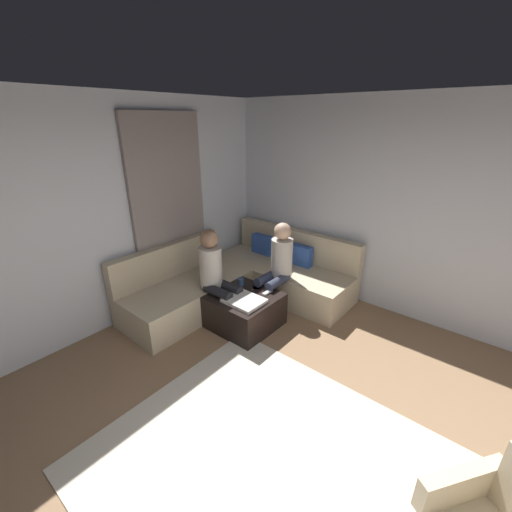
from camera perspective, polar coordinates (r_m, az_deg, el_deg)
The scene contains 12 objects.
ground_plane at distance 2.87m, azimuth 5.35°, elevation -36.66°, with size 6.00×6.00×0.10m, color #8C6B4C.
wall_back at distance 4.40m, azimuth 28.55°, elevation 5.86°, with size 6.00×0.12×2.70m, color silver.
wall_left at distance 4.05m, azimuth -30.44°, elevation 4.24°, with size 0.12×6.00×2.70m, color silver.
curtain_panel at distance 4.57m, azimuth -14.59°, elevation 7.15°, with size 0.06×1.10×2.50m, color gray.
area_rug at distance 2.93m, azimuth 2.90°, elevation -32.73°, with size 2.60×2.20×0.01m, color beige.
sectional_couch at distance 4.74m, azimuth -2.29°, elevation -4.13°, with size 2.10×2.55×0.87m.
ottoman at distance 4.17m, azimuth -1.95°, elevation -9.33°, with size 0.76×0.76×0.42m, color black.
folded_blanket at distance 3.91m, azimuth -2.06°, elevation -7.68°, with size 0.44×0.36×0.04m, color white.
coffee_mug at distance 4.28m, azimuth -2.61°, elevation -4.42°, with size 0.08×0.08×0.10m, color #334C72.
game_remote at distance 4.10m, azimuth 1.95°, elevation -6.29°, with size 0.05×0.15×0.02m, color white.
person_on_couch_back at distance 4.30m, azimuth 3.67°, elevation -1.52°, with size 0.30×0.60×1.20m.
person_on_couch_side at distance 4.07m, azimuth -6.81°, elevation -3.09°, with size 0.60×0.30×1.20m.
Camera 1 is at (0.76, -1.26, 2.42)m, focal length 23.23 mm.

